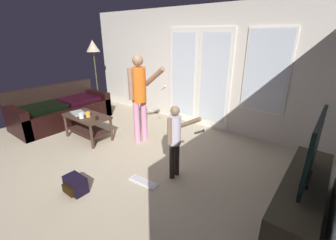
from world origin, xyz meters
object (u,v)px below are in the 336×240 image
(tv_stand, at_px, (301,198))
(person_adult, at_px, (140,92))
(loose_keyboard, at_px, (143,182))
(cup_by_laptop, at_px, (88,114))
(coffee_table, at_px, (87,122))
(person_child, at_px, (175,136))
(tv_remote_black, at_px, (97,118))
(flat_screen_tv, at_px, (313,150))
(floor_lamp, at_px, (93,50))
(laptop_closed, at_px, (78,113))
(leather_couch, at_px, (61,110))
(backpack, at_px, (75,185))
(cup_near_edge, at_px, (81,116))

(tv_stand, height_order, person_adult, person_adult)
(person_adult, relative_size, loose_keyboard, 3.61)
(cup_by_laptop, bearing_deg, tv_stand, 4.41)
(person_adult, bearing_deg, loose_keyboard, -45.03)
(coffee_table, xyz_separation_m, person_adult, (0.90, 0.56, 0.62))
(tv_stand, height_order, person_child, person_child)
(person_child, bearing_deg, coffee_table, -179.94)
(coffee_table, xyz_separation_m, tv_remote_black, (0.32, 0.01, 0.15))
(person_child, bearing_deg, flat_screen_tv, 9.08)
(person_child, distance_m, loose_keyboard, 0.79)
(person_child, xyz_separation_m, floor_lamp, (-3.69, 1.40, 0.93))
(laptop_closed, xyz_separation_m, tv_remote_black, (0.53, 0.05, -0.00))
(coffee_table, distance_m, floor_lamp, 2.44)
(coffee_table, bearing_deg, leather_couch, 173.76)
(coffee_table, bearing_deg, person_child, 0.06)
(backpack, height_order, tv_remote_black, tv_remote_black)
(leather_couch, relative_size, coffee_table, 2.19)
(cup_by_laptop, bearing_deg, person_child, 0.87)
(loose_keyboard, distance_m, cup_near_edge, 1.88)
(leather_couch, xyz_separation_m, tv_remote_black, (1.56, -0.12, 0.20))
(loose_keyboard, relative_size, cup_near_edge, 4.52)
(laptop_closed, relative_size, tv_remote_black, 1.99)
(floor_lamp, bearing_deg, loose_keyboard, -27.59)
(tv_remote_black, bearing_deg, cup_near_edge, -116.82)
(person_child, distance_m, laptop_closed, 2.34)
(person_adult, height_order, tv_remote_black, person_adult)
(tv_stand, bearing_deg, backpack, -150.86)
(floor_lamp, distance_m, cup_by_laptop, 2.44)
(person_adult, relative_size, floor_lamp, 0.89)
(person_adult, xyz_separation_m, backpack, (0.39, -1.64, -0.86))
(coffee_table, height_order, person_adult, person_adult)
(person_child, height_order, tv_remote_black, person_child)
(leather_couch, xyz_separation_m, person_adult, (2.14, 0.43, 0.68))
(flat_screen_tv, height_order, loose_keyboard, flat_screen_tv)
(laptop_closed, bearing_deg, person_adult, 41.01)
(backpack, bearing_deg, cup_by_laptop, 138.54)
(flat_screen_tv, relative_size, loose_keyboard, 2.22)
(leather_couch, height_order, cup_near_edge, leather_couch)
(coffee_table, xyz_separation_m, backpack, (1.29, -1.08, -0.24))
(tv_remote_black, bearing_deg, loose_keyboard, 15.54)
(leather_couch, xyz_separation_m, loose_keyboard, (3.10, -0.53, -0.28))
(leather_couch, height_order, flat_screen_tv, flat_screen_tv)
(leather_couch, bearing_deg, tv_remote_black, -4.51)
(flat_screen_tv, height_order, tv_remote_black, flat_screen_tv)
(cup_near_edge, xyz_separation_m, tv_remote_black, (0.25, 0.16, -0.04))
(leather_couch, height_order, coffee_table, leather_couch)
(person_child, distance_m, tv_remote_black, 1.80)
(flat_screen_tv, bearing_deg, laptop_closed, -175.74)
(laptop_closed, relative_size, cup_by_laptop, 3.47)
(person_child, distance_m, cup_by_laptop, 2.02)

